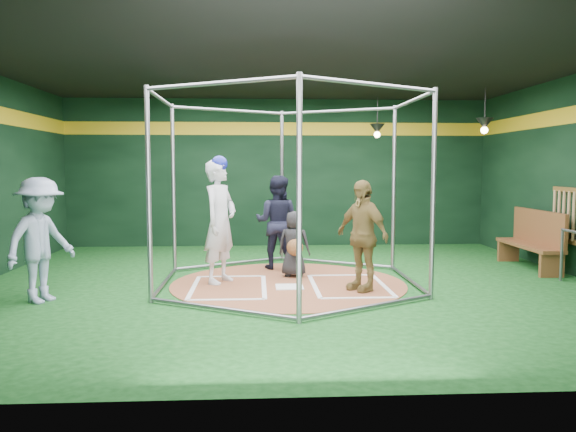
{
  "coord_description": "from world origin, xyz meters",
  "views": [
    {
      "loc": [
        -0.51,
        -8.96,
        1.89
      ],
      "look_at": [
        0.0,
        0.1,
        1.1
      ],
      "focal_mm": 35.0,
      "sensor_mm": 36.0,
      "label": 1
    }
  ],
  "objects": [
    {
      "name": "pendant_lamp_far",
      "position": [
        4.0,
        2.0,
        2.74
      ],
      "size": [
        0.34,
        0.34,
        0.9
      ],
      "color": "black",
      "rests_on": "room_shell"
    },
    {
      "name": "home_plate",
      "position": [
        0.0,
        -0.3,
        0.02
      ],
      "size": [
        0.43,
        0.43,
        0.01
      ],
      "primitive_type": "cube",
      "color": "white",
      "rests_on": "clay_disc"
    },
    {
      "name": "batting_cage",
      "position": [
        -0.0,
        -0.0,
        1.5
      ],
      "size": [
        4.05,
        4.67,
        3.0
      ],
      "color": "gray",
      "rests_on": "ground"
    },
    {
      "name": "catcher_figure",
      "position": [
        0.13,
        0.56,
        0.58
      ],
      "size": [
        0.63,
        0.64,
        1.13
      ],
      "color": "black",
      "rests_on": "clay_disc"
    },
    {
      "name": "bystander_blue",
      "position": [
        -3.53,
        -1.01,
        0.88
      ],
      "size": [
        1.09,
        1.3,
        1.75
      ],
      "primitive_type": "imported",
      "rotation": [
        0.0,
        0.0,
        1.1
      ],
      "color": "#8C9CB9",
      "rests_on": "ground"
    },
    {
      "name": "clay_disc",
      "position": [
        0.0,
        0.0,
        0.01
      ],
      "size": [
        3.8,
        3.8,
        0.01
      ],
      "primitive_type": "cylinder",
      "color": "brown",
      "rests_on": "ground"
    },
    {
      "name": "umpire",
      "position": [
        -0.13,
        1.37,
        0.87
      ],
      "size": [
        0.99,
        0.87,
        1.73
      ],
      "primitive_type": "imported",
      "rotation": [
        0.0,
        0.0,
        2.84
      ],
      "color": "black",
      "rests_on": "clay_disc"
    },
    {
      "name": "room_shell",
      "position": [
        0.0,
        0.01,
        1.75
      ],
      "size": [
        10.1,
        9.1,
        3.53
      ],
      "color": "#0D3B11",
      "rests_on": "ground"
    },
    {
      "name": "pendant_lamp_near",
      "position": [
        2.2,
        3.6,
        2.74
      ],
      "size": [
        0.34,
        0.34,
        0.9
      ],
      "color": "black",
      "rests_on": "room_shell"
    },
    {
      "name": "visitor_leopard",
      "position": [
        1.09,
        -0.56,
        0.86
      ],
      "size": [
        0.92,
        1.04,
        1.69
      ],
      "primitive_type": "imported",
      "rotation": [
        0.0,
        0.0,
        -0.94
      ],
      "color": "#A08544",
      "rests_on": "clay_disc"
    },
    {
      "name": "dugout_bench",
      "position": [
        4.63,
        1.13,
        0.56
      ],
      "size": [
        0.44,
        1.88,
        1.1
      ],
      "color": "brown",
      "rests_on": "ground"
    },
    {
      "name": "batter_box_left",
      "position": [
        -0.95,
        -0.25,
        0.02
      ],
      "size": [
        1.17,
        1.77,
        0.01
      ],
      "color": "white",
      "rests_on": "clay_disc"
    },
    {
      "name": "batter_box_right",
      "position": [
        0.95,
        -0.25,
        0.02
      ],
      "size": [
        1.17,
        1.77,
        0.01
      ],
      "color": "white",
      "rests_on": "clay_disc"
    },
    {
      "name": "batter_figure",
      "position": [
        -1.1,
        0.13,
        1.03
      ],
      "size": [
        0.76,
        0.87,
        2.06
      ],
      "color": "silver",
      "rests_on": "clay_disc"
    },
    {
      "name": "bat_rack",
      "position": [
        4.93,
        0.4,
        1.05
      ],
      "size": [
        0.07,
        1.25,
        0.98
      ],
      "color": "brown",
      "rests_on": "room_shell"
    }
  ]
}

